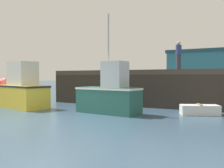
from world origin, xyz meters
TOP-DOWN VIEW (x-y plane):
  - ground at (0.00, 0.00)m, footprint 120.00×160.00m
  - pier at (1.55, 8.16)m, footprint 10.48×7.18m
  - fishing_boat_near_left at (-3.69, 2.33)m, footprint 4.29×2.25m
  - fishing_boat_near_right at (1.55, 2.65)m, footprint 2.91×1.39m
  - rowboat at (5.03, 4.05)m, footprint 1.68×1.27m
  - dockworker at (3.08, 8.27)m, footprint 0.34×0.34m
  - warehouse at (-0.25, 37.28)m, footprint 10.67×6.80m

SIDE VIEW (x-z plane):
  - ground at x=0.00m, z-range -0.10..0.00m
  - rowboat at x=5.03m, z-range -0.02..0.43m
  - fishing_boat_near_right at x=1.55m, z-range -1.32..2.92m
  - fishing_boat_near_left at x=-3.69m, z-range -0.29..2.01m
  - pier at x=1.55m, z-range 0.63..2.56m
  - dockworker at x=3.08m, z-range 1.93..3.67m
  - warehouse at x=-0.25m, z-range 0.02..5.88m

